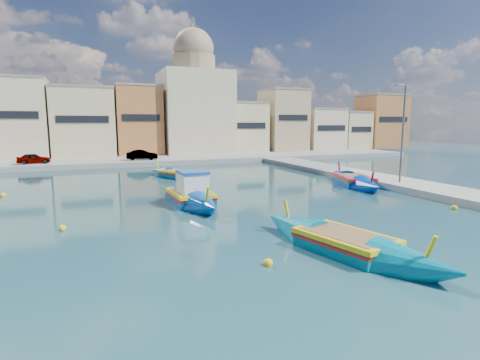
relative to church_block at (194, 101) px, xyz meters
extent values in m
plane|color=#13303B|center=(-10.00, -40.00, -8.41)|extent=(160.00, 160.00, 0.00)
cube|color=gray|center=(8.00, -40.00, -8.16)|extent=(4.00, 70.00, 0.50)
cube|color=gray|center=(-10.00, -8.00, -8.11)|extent=(80.00, 8.00, 0.60)
cube|color=beige|center=(-23.86, -0.88, -2.86)|extent=(7.88, 6.24, 9.89)
cube|color=gray|center=(-23.86, -0.88, 2.23)|extent=(8.04, 6.37, 0.30)
cube|color=black|center=(-23.86, -4.05, -2.37)|extent=(6.30, 0.10, 0.90)
cube|color=#CABD8C|center=(-15.74, -0.28, -3.31)|extent=(7.88, 7.44, 8.99)
cube|color=gray|center=(-15.74, -0.28, 1.33)|extent=(8.04, 7.59, 0.30)
cube|color=black|center=(-15.74, -4.05, -2.86)|extent=(6.30, 0.10, 0.90)
cube|color=#BC713B|center=(-8.46, -0.93, -3.09)|extent=(6.17, 6.13, 9.43)
cube|color=gray|center=(-8.46, -0.93, 1.77)|extent=(6.29, 6.26, 0.30)
cube|color=black|center=(-8.46, -4.05, -2.62)|extent=(4.93, 0.10, 0.90)
cube|color=tan|center=(-0.95, -0.15, -4.78)|extent=(7.31, 7.69, 6.05)
cube|color=gray|center=(-0.95, -0.15, -1.60)|extent=(7.46, 7.85, 0.30)
cube|color=black|center=(-0.95, -4.05, -4.48)|extent=(5.85, 0.10, 0.90)
cube|color=#CABD8C|center=(7.02, -0.35, -4.10)|extent=(7.54, 7.30, 7.41)
cube|color=gray|center=(7.02, -0.35, -0.25)|extent=(7.69, 7.45, 0.30)
cube|color=black|center=(7.02, -4.05, -3.73)|extent=(6.03, 0.10, 0.90)
cube|color=tan|center=(14.93, -0.51, -2.99)|extent=(6.36, 6.97, 9.63)
cube|color=gray|center=(14.93, -0.51, 1.98)|extent=(6.48, 7.11, 0.30)
cube|color=black|center=(14.93, -4.05, -2.51)|extent=(5.09, 0.10, 0.90)
cube|color=beige|center=(22.15, -0.65, -4.48)|extent=(6.63, 6.70, 6.65)
cube|color=gray|center=(22.15, -0.65, -1.01)|extent=(6.76, 6.83, 0.30)
cube|color=black|center=(22.15, -4.05, -4.15)|extent=(5.30, 0.10, 0.90)
cube|color=#CABD8C|center=(28.26, -0.25, -4.71)|extent=(5.08, 7.51, 6.20)
cube|color=gray|center=(28.26, -0.25, -1.45)|extent=(5.18, 7.66, 0.30)
cube|color=black|center=(28.26, -4.05, -4.40)|extent=(4.06, 0.10, 0.90)
cube|color=#BC713B|center=(35.15, -1.00, -3.14)|extent=(7.79, 6.00, 9.33)
cube|color=gray|center=(35.15, -1.00, 1.67)|extent=(7.95, 6.12, 0.30)
cube|color=black|center=(35.15, -4.05, -2.68)|extent=(6.23, 0.10, 0.90)
cube|color=beige|center=(0.00, 0.00, -1.81)|extent=(10.00, 10.00, 12.00)
cylinder|color=#9E8466|center=(0.00, 0.00, 5.39)|extent=(6.40, 6.40, 2.40)
sphere|color=#9E8466|center=(0.00, 0.00, 7.58)|extent=(6.00, 6.00, 6.00)
cylinder|color=#9E8466|center=(0.00, 0.00, 10.49)|extent=(0.30, 0.30, 1.60)
cylinder|color=#595B60|center=(7.50, -34.00, -4.41)|extent=(0.16, 0.16, 8.00)
cylinder|color=#595B60|center=(7.10, -34.00, -0.51)|extent=(1.00, 0.10, 0.10)
cube|color=#595B60|center=(6.60, -34.00, -0.56)|extent=(0.35, 0.15, 0.18)
imported|color=#4C1919|center=(-20.95, -9.50, -7.23)|extent=(3.52, 1.75, 1.15)
imported|color=#4C1919|center=(-9.20, -9.50, -7.20)|extent=(3.86, 1.81, 1.22)
cube|color=#0049A2|center=(-9.19, -33.49, -8.18)|extent=(2.41, 3.68, 1.12)
cone|color=#0049A2|center=(-9.33, -30.53, -8.13)|extent=(2.39, 3.43, 2.81)
cone|color=#0049A2|center=(-9.06, -36.45, -8.13)|extent=(2.39, 3.43, 2.81)
cube|color=yellow|center=(-9.19, -33.49, -7.71)|extent=(2.50, 3.88, 0.20)
cube|color=red|center=(-9.19, -33.49, -7.91)|extent=(2.52, 3.75, 0.11)
cube|color=olive|center=(-9.19, -33.49, -7.62)|extent=(2.06, 3.34, 0.07)
cylinder|color=yellow|center=(-9.34, -30.24, -7.40)|extent=(0.18, 0.54, 1.22)
cylinder|color=yellow|center=(-9.04, -36.74, -7.40)|extent=(0.18, 0.54, 1.22)
cube|color=white|center=(-9.17, -34.01, -7.00)|extent=(1.65, 1.89, 1.23)
cube|color=#0F47A5|center=(-9.17, -34.01, -6.32)|extent=(1.75, 2.03, 0.13)
cube|color=#0037A2|center=(5.00, -31.59, -8.18)|extent=(3.19, 4.18, 1.12)
cone|color=#0037A2|center=(5.86, -28.65, -8.13)|extent=(3.11, 3.92, 2.82)
cone|color=#0037A2|center=(4.14, -34.52, -8.13)|extent=(3.11, 3.92, 2.82)
cube|color=red|center=(5.00, -31.59, -7.71)|extent=(3.33, 4.40, 0.20)
cube|color=#197F33|center=(5.00, -31.59, -7.91)|extent=(3.31, 4.27, 0.11)
cube|color=olive|center=(5.00, -31.59, -7.62)|extent=(2.77, 3.76, 0.07)
cylinder|color=red|center=(5.94, -28.36, -7.40)|extent=(0.30, 0.55, 1.22)
cylinder|color=red|center=(4.06, -34.81, -7.40)|extent=(0.30, 0.55, 1.22)
cube|color=#005A98|center=(-7.64, -21.98, -8.22)|extent=(3.12, 3.46, 0.96)
cone|color=#005A98|center=(-8.85, -19.92, -8.17)|extent=(3.03, 3.31, 2.36)
cone|color=#005A98|center=(-6.42, -24.04, -8.17)|extent=(3.03, 3.31, 2.36)
cube|color=yellow|center=(-7.64, -21.98, -7.81)|extent=(3.26, 3.64, 0.17)
cube|color=red|center=(-7.64, -21.98, -7.99)|extent=(3.23, 3.56, 0.10)
cube|color=olive|center=(-7.64, -21.98, -7.74)|extent=(2.74, 3.09, 0.06)
cylinder|color=yellow|center=(-8.98, -19.71, -7.55)|extent=(0.35, 0.46, 1.04)
cylinder|color=yellow|center=(-6.30, -24.24, -7.55)|extent=(0.35, 0.46, 1.04)
cube|color=#00809C|center=(-5.74, -44.65, -8.19)|extent=(2.99, 4.06, 1.07)
cone|color=#00809C|center=(-6.50, -41.73, -8.14)|extent=(2.92, 3.79, 2.71)
cone|color=#00809C|center=(-4.98, -47.56, -8.14)|extent=(2.92, 3.79, 2.71)
cube|color=yellow|center=(-5.74, -44.65, -7.75)|extent=(3.12, 4.28, 0.19)
cube|color=red|center=(-5.74, -44.65, -7.94)|extent=(3.11, 4.15, 0.11)
cube|color=olive|center=(-5.74, -44.65, -7.66)|extent=(2.59, 3.66, 0.06)
cylinder|color=yellow|center=(-6.58, -41.44, -7.45)|extent=(0.27, 0.53, 1.16)
cylinder|color=yellow|center=(-4.90, -47.85, -7.45)|extent=(0.27, 0.53, 1.16)
sphere|color=yellow|center=(-16.38, -37.17, -8.33)|extent=(0.36, 0.36, 0.36)
sphere|color=yellow|center=(-9.90, -32.61, -8.33)|extent=(0.36, 0.36, 0.36)
sphere|color=yellow|center=(-5.03, -19.13, -8.33)|extent=(0.36, 0.36, 0.36)
sphere|color=yellow|center=(-20.82, -26.49, -8.33)|extent=(0.36, 0.36, 0.36)
sphere|color=yellow|center=(4.96, -40.90, -8.33)|extent=(0.36, 0.36, 0.36)
sphere|color=yellow|center=(-9.18, -44.80, -8.33)|extent=(0.36, 0.36, 0.36)
camera|label=1|loc=(-14.85, -56.37, -3.33)|focal=28.00mm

